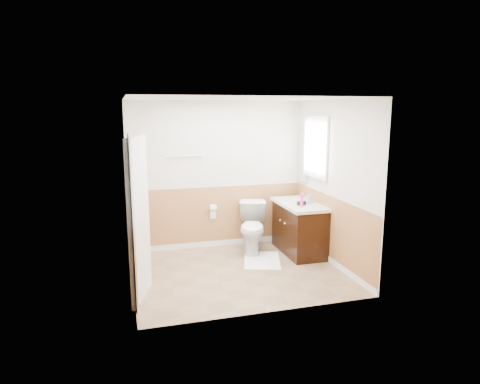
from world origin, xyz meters
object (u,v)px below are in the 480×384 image
object	(u,v)px
bath_mat	(262,260)
toilet	(253,228)
lotion_bottle	(302,200)
soap_dispenser	(309,197)
vanity_cabinet	(299,229)

from	to	relation	value
bath_mat	toilet	bearing A→B (deg)	90.00
toilet	lotion_bottle	xyz separation A→B (m)	(0.63, -0.55, 0.55)
toilet	bath_mat	size ratio (longest dim) A/B	1.02
bath_mat	soap_dispenser	size ratio (longest dim) A/B	3.94
lotion_bottle	toilet	bearing A→B (deg)	138.60
lotion_bottle	vanity_cabinet	bearing A→B (deg)	70.62
toilet	soap_dispenser	world-z (taller)	soap_dispenser
vanity_cabinet	lotion_bottle	size ratio (longest dim) A/B	5.00
bath_mat	vanity_cabinet	world-z (taller)	vanity_cabinet
lotion_bottle	soap_dispenser	world-z (taller)	lotion_bottle
vanity_cabinet	lotion_bottle	world-z (taller)	lotion_bottle
toilet	soap_dispenser	xyz separation A→B (m)	(0.85, -0.35, 0.54)
bath_mat	lotion_bottle	size ratio (longest dim) A/B	3.64
soap_dispenser	bath_mat	bearing A→B (deg)	-170.66
lotion_bottle	soap_dispenser	size ratio (longest dim) A/B	1.08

